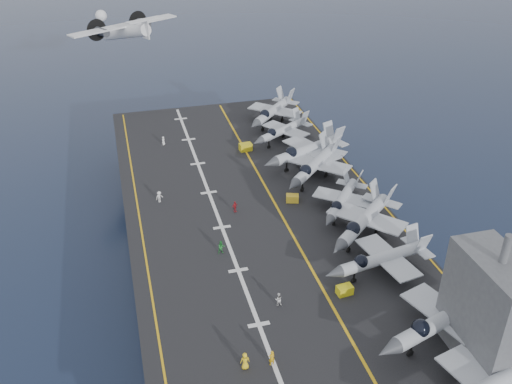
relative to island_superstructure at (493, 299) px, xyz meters
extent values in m
plane|color=#142135|center=(-15.00, 30.00, -17.90)|extent=(500.00, 500.00, 0.00)
cube|color=#56595E|center=(-15.00, 30.00, -12.90)|extent=(36.00, 90.00, 10.00)
cube|color=black|center=(-15.00, 30.00, -7.70)|extent=(38.00, 92.00, 0.40)
cube|color=gold|center=(-12.00, 30.00, -7.48)|extent=(0.35, 90.00, 0.02)
cube|color=silver|center=(-21.00, 30.00, -7.48)|extent=(0.50, 90.00, 0.02)
cube|color=gold|center=(-32.00, 30.00, -7.48)|extent=(0.25, 90.00, 0.02)
cube|color=gold|center=(3.50, 30.00, -7.48)|extent=(0.25, 90.00, 0.02)
imported|color=yellow|center=(-23.97, 4.33, -6.50)|extent=(1.21, 0.82, 2.01)
imported|color=gold|center=(-21.24, 4.10, -6.56)|extent=(1.26, 0.96, 1.88)
imported|color=#1F802E|center=(-22.29, 24.12, -6.57)|extent=(1.14, 0.77, 1.86)
imported|color=silver|center=(-28.65, 39.13, -6.60)|extent=(1.29, 1.14, 1.80)
imported|color=maroon|center=(-18.31, 33.53, -6.63)|extent=(1.25, 1.11, 1.75)
imported|color=silver|center=(-25.70, 58.89, -6.69)|extent=(1.06, 1.17, 1.62)
imported|color=silver|center=(-17.99, 12.56, -6.63)|extent=(1.11, 0.80, 1.73)
camera|label=1|loc=(-33.31, -35.48, 37.13)|focal=40.00mm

